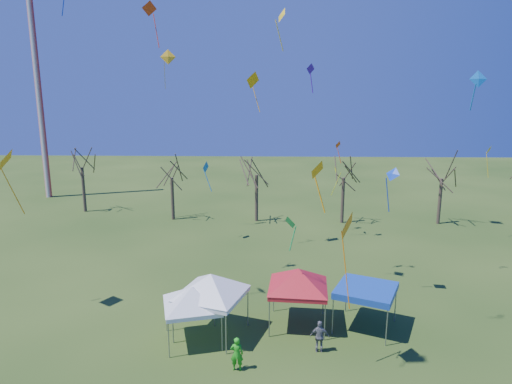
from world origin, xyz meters
TOP-DOWN VIEW (x-y plane):
  - ground at (0.00, 0.00)m, footprint 140.00×140.00m
  - radio_mast at (-28.00, 34.00)m, footprint 0.70×0.70m
  - tree_0 at (-20.85, 27.38)m, footprint 3.83×3.83m
  - tree_1 at (-10.77, 24.65)m, footprint 3.42×3.42m
  - tree_2 at (-2.37, 24.38)m, footprint 3.71×3.71m
  - tree_3 at (6.03, 24.04)m, footprint 3.59×3.59m
  - tree_4 at (15.36, 24.00)m, footprint 3.58×3.58m
  - tent_white_west at (-4.05, 2.67)m, footprint 4.25×4.25m
  - tent_white_mid at (-4.93, 1.98)m, footprint 3.78×3.78m
  - tent_red at (0.54, 3.80)m, footprint 4.33×4.33m
  - tent_blue at (4.18, 3.65)m, footprint 3.94×3.94m
  - person_grey at (1.49, 1.18)m, footprint 0.99×0.48m
  - person_green at (-2.49, -0.46)m, footprint 0.60×0.40m
  - kite_19 at (4.58, 18.75)m, footprint 0.75×0.77m
  - kite_18 at (1.44, 10.15)m, footprint 0.66×0.60m
  - kite_7 at (-8.29, 9.40)m, footprint 1.06×0.99m
  - kite_24 at (-0.46, 8.15)m, footprint 0.75×1.01m
  - kite_27 at (0.90, -0.74)m, footprint 0.95×1.05m
  - kite_2 at (-9.79, 20.73)m, footprint 1.38×0.78m
  - kite_12 at (17.08, 18.98)m, footprint 0.86×0.94m
  - kite_11 at (-2.42, 16.30)m, footprint 1.39×1.46m
  - kite_13 at (-6.43, 18.07)m, footprint 0.76×1.05m
  - kite_14 at (-15.38, 4.68)m, footprint 1.21×1.63m
  - kite_22 at (4.63, 19.69)m, footprint 0.80×0.77m
  - kite_5 at (2.30, -0.23)m, footprint 1.07×1.51m
  - kite_17 at (6.28, 7.73)m, footprint 1.06×1.09m
  - kite_25 at (7.88, 1.11)m, footprint 0.76×0.36m
  - kite_1 at (0.07, 3.51)m, footprint 0.85×0.93m

SIDE VIEW (x-z plane):
  - ground at x=0.00m, z-range 0.00..0.00m
  - person_grey at x=1.49m, z-range 0.00..1.64m
  - person_green at x=-2.49m, z-range 0.00..1.64m
  - tent_blue at x=4.18m, z-range 0.99..3.34m
  - tent_white_mid at x=-4.93m, z-range 1.06..4.51m
  - tent_red at x=0.54m, z-range 1.18..5.01m
  - tent_white_west at x=-4.05m, z-range 1.21..5.16m
  - tree_1 at x=-10.77m, z-range 2.02..9.56m
  - kite_22 at x=4.63m, z-range 4.60..7.15m
  - kite_1 at x=0.07m, z-range 5.03..6.90m
  - tree_4 at x=15.36m, z-range 2.12..10.00m
  - tree_3 at x=6.03m, z-range 2.12..10.03m
  - tree_2 at x=-2.37m, z-range 2.20..10.38m
  - kite_13 at x=-6.43m, z-range 5.07..7.74m
  - tree_0 at x=-20.85m, z-range 2.27..10.70m
  - kite_5 at x=2.30m, z-range 4.57..9.25m
  - kite_17 at x=6.28m, z-range 6.32..9.16m
  - kite_12 at x=17.08m, z-range 6.40..9.19m
  - kite_19 at x=4.58m, z-range 7.26..9.20m
  - kite_14 at x=-15.38m, z-range 7.07..10.94m
  - kite_27 at x=0.90m, z-range 8.31..10.61m
  - radio_mast at x=-28.00m, z-range 0.00..25.00m
  - kite_25 at x=7.88m, z-range 12.26..13.98m
  - kite_11 at x=-2.42m, z-range 11.90..15.00m
  - kite_18 at x=1.44m, z-range 13.03..14.85m
  - kite_2 at x=-9.79m, z-range 13.79..17.12m
  - kite_24 at x=-0.46m, z-range 15.61..18.01m
  - kite_7 at x=-8.29m, z-range 16.04..18.77m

